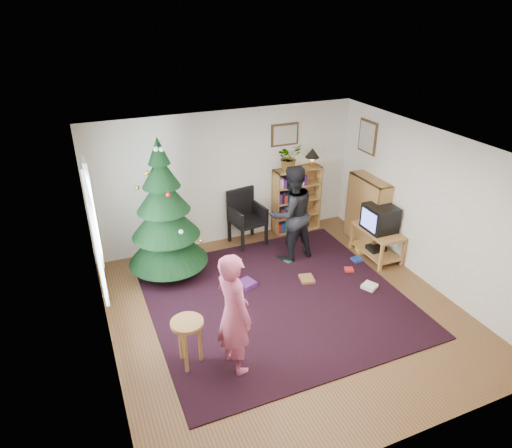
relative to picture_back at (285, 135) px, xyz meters
name	(u,v)px	position (x,y,z in m)	size (l,w,h in m)	color
floor	(285,311)	(-1.15, -2.48, -1.95)	(5.00, 5.00, 0.00)	brown
ceiling	(291,151)	(-1.15, -2.48, 0.55)	(5.00, 5.00, 0.00)	white
wall_back	(227,178)	(-1.15, 0.02, -0.70)	(5.00, 0.02, 2.50)	silver
wall_front	(407,355)	(-1.15, -4.97, -0.70)	(5.00, 0.02, 2.50)	silver
wall_left	(100,276)	(-3.65, -2.48, -0.70)	(0.02, 5.00, 2.50)	silver
wall_right	(430,208)	(1.35, -2.48, -0.70)	(0.02, 5.00, 2.50)	silver
rug	(277,299)	(-1.15, -2.17, -1.94)	(3.80, 3.60, 0.02)	black
window_pane	(95,236)	(-3.62, -1.88, -0.45)	(0.04, 1.20, 1.40)	silver
curtain	(93,214)	(-3.58, -1.18, -0.45)	(0.06, 0.35, 1.60)	white
picture_back	(285,135)	(0.00, 0.00, 0.00)	(0.55, 0.03, 0.42)	#4C3319
picture_right	(368,137)	(1.33, -0.73, 0.00)	(0.03, 0.50, 0.60)	#4C3319
christmas_tree	(165,221)	(-2.50, -0.78, -0.95)	(1.32, 1.32, 2.39)	#3F2816
bookshelf_back	(297,199)	(0.23, -0.14, -1.29)	(0.95, 0.30, 1.30)	#A4743A
bookshelf_right	(367,211)	(1.19, -1.14, -1.29)	(0.30, 0.95, 1.30)	#A4743A
tv_stand	(377,241)	(1.07, -1.67, -1.62)	(0.53, 0.95, 0.55)	#A4743A
crt_tv	(380,218)	(1.07, -1.67, -1.17)	(0.48, 0.52, 0.46)	black
armchair	(245,214)	(-0.88, -0.20, -1.39)	(0.65, 0.65, 1.04)	black
stool	(188,331)	(-2.77, -3.00, -1.42)	(0.41, 0.41, 0.68)	#A4743A
person_standing	(234,314)	(-2.25, -3.25, -1.13)	(0.60, 0.39, 1.65)	#AE4567
person_by_chair	(291,214)	(-0.37, -1.09, -1.08)	(0.85, 0.66, 1.74)	black
potted_plant	(289,157)	(0.03, -0.14, -0.40)	(0.45, 0.39, 0.50)	gray
table_lamp	(312,154)	(0.53, -0.14, -0.40)	(0.27, 0.27, 0.36)	#A57F33
floor_clutter	(326,269)	(-0.01, -1.76, -1.91)	(2.57, 1.46, 0.08)	#A51E19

